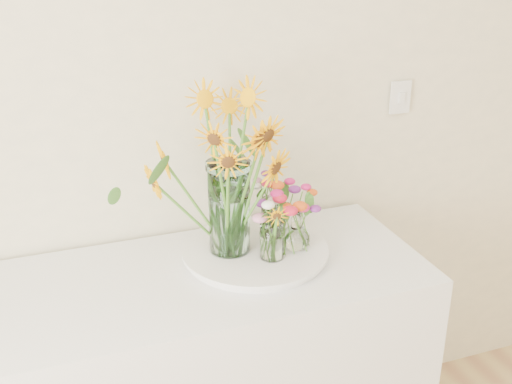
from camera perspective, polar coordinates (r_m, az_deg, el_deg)
tray at (r=2.06m, az=-0.07°, el=-5.46°), size 0.44×0.44×0.02m
mason_jar at (r=1.98m, az=-2.39°, el=-1.39°), size 0.16×0.16×0.30m
sunflower_bouquet at (r=1.94m, az=-2.45°, el=1.83°), size 0.96×0.96×0.54m
small_vase_a at (r=1.97m, az=1.44°, el=-4.29°), size 0.09×0.09×0.13m
wildflower_posy_a at (r=1.95m, az=1.45°, el=-3.12°), size 0.18×0.18×0.22m
small_vase_b at (r=2.04m, az=3.58°, el=-3.42°), size 0.11×0.11×0.13m
wildflower_posy_b at (r=2.02m, az=3.61°, el=-2.28°), size 0.21×0.21×0.22m
small_vase_c at (r=2.12m, az=1.46°, el=-2.24°), size 0.08×0.08×0.13m
wildflower_posy_c at (r=2.10m, az=1.47°, el=-1.14°), size 0.20×0.20×0.22m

